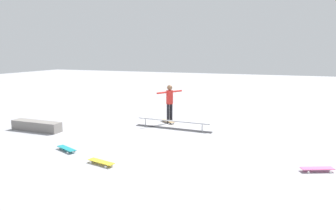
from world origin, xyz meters
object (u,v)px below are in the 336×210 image
loose_skateboard_yellow (101,162)px  loose_skateboard_teal (66,148)px  grind_rail (173,125)px  skater_main (170,101)px  skateboard_main (168,121)px  loose_skateboard_pink (317,169)px  skate_ledge (37,126)px

loose_skateboard_yellow → loose_skateboard_teal: 1.69m
grind_rail → loose_skateboard_teal: grind_rail is taller
grind_rail → loose_skateboard_yellow: bearing=86.2°
skater_main → skateboard_main: size_ratio=2.05×
skater_main → loose_skateboard_pink: skater_main is taller
grind_rail → loose_skateboard_pink: bearing=152.5°
loose_skateboard_pink → skateboard_main: bearing=-57.5°
loose_skateboard_yellow → skater_main: bearing=-77.4°
skateboard_main → loose_skateboard_pink: bearing=-178.8°
skate_ledge → loose_skateboard_pink: skate_ledge is taller
grind_rail → skateboard_main: size_ratio=4.01×
grind_rail → loose_skateboard_pink: grind_rail is taller
grind_rail → loose_skateboard_yellow: (0.45, 4.22, -0.07)m
grind_rail → skater_main: bearing=-60.0°
skater_main → grind_rail: bearing=58.0°
loose_skateboard_yellow → skate_ledge: bearing=-14.4°
skate_ledge → loose_skateboard_pink: 9.44m
skater_main → loose_skateboard_teal: size_ratio=1.93×
loose_skateboard_teal → grind_rail: bearing=83.0°
skate_ledge → loose_skateboard_teal: bearing=149.1°
skater_main → skateboard_main: skater_main is taller
skater_main → loose_skateboard_pink: bearing=85.9°
skate_ledge → skateboard_main: size_ratio=2.60×
loose_skateboard_teal → skateboard_main: bearing=93.8°
skateboard_main → loose_skateboard_yellow: 5.08m
grind_rail → skate_ledge: bearing=26.3°
loose_skateboard_yellow → skateboard_main: bearing=-76.3°
skateboard_main → loose_skateboard_teal: same height
loose_skateboard_pink → loose_skateboard_teal: (6.82, 0.90, 0.00)m
loose_skateboard_yellow → loose_skateboard_pink: (-5.23, -1.49, 0.00)m
skater_main → skateboard_main: 0.85m
grind_rail → skater_main: skater_main is taller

